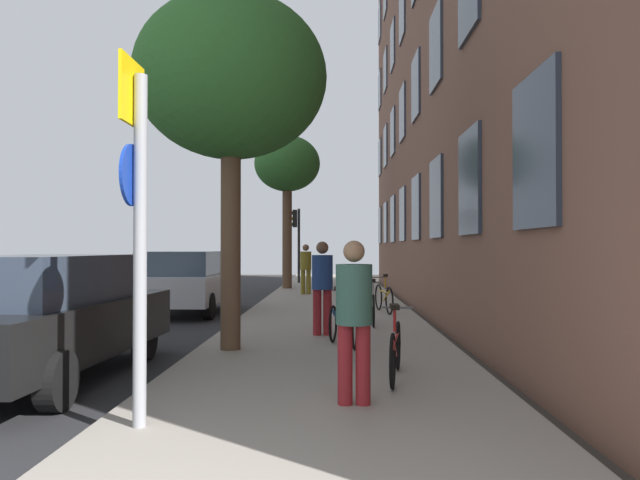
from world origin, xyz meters
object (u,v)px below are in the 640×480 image
object	(u,v)px
bicycle_4	(384,297)
pedestrian_1	(322,282)
tree_near	(231,80)
pedestrian_2	(306,266)
traffic_light	(297,232)
bicycle_0	(395,349)
car_0	(45,316)
tree_far	(287,166)
bicycle_2	(338,318)
bicycle_3	(373,306)
bicycle_1	(351,331)
pedestrian_0	(354,311)
car_1	(188,282)
sign_post	(138,213)

from	to	relation	value
bicycle_4	pedestrian_1	distance (m)	4.13
tree_near	pedestrian_2	world-z (taller)	tree_near
traffic_light	tree_near	distance (m)	17.68
bicycle_0	pedestrian_1	size ratio (longest dim) A/B	0.99
car_0	tree_far	bearing A→B (deg)	83.28
bicycle_0	pedestrian_1	distance (m)	3.76
tree_far	bicycle_2	world-z (taller)	tree_far
pedestrian_2	bicycle_3	bearing A→B (deg)	-77.36
bicycle_1	car_0	size ratio (longest dim) A/B	0.37
bicycle_3	pedestrian_1	xyz separation A→B (m)	(-1.02, -1.54, 0.61)
bicycle_1	pedestrian_2	xyz separation A→B (m)	(-1.22, 11.56, 0.62)
traffic_light	bicycle_3	xyz separation A→B (m)	(2.52, -14.50, -1.95)
pedestrian_2	pedestrian_0	bearing A→B (deg)	-85.26
bicycle_3	bicycle_4	bearing A→B (deg)	79.34
bicycle_2	pedestrian_0	bearing A→B (deg)	-88.35
tree_far	bicycle_2	distance (m)	13.69
tree_near	pedestrian_1	world-z (taller)	tree_near
bicycle_2	pedestrian_2	xyz separation A→B (m)	(-1.05, 9.83, 0.63)
pedestrian_1	bicycle_3	bearing A→B (deg)	56.30
car_0	pedestrian_1	bearing A→B (deg)	43.59
bicycle_3	car_0	distance (m)	6.66
traffic_light	car_1	bearing A→B (deg)	-100.10
traffic_light	bicycle_1	size ratio (longest dim) A/B	2.02
bicycle_1	pedestrian_1	world-z (taller)	pedestrian_1
bicycle_2	bicycle_3	distance (m)	2.01
traffic_light	bicycle_3	bearing A→B (deg)	-80.13
sign_post	tree_far	bearing A→B (deg)	90.28
bicycle_3	car_1	xyz separation A→B (m)	(-4.60, 2.83, 0.35)
sign_post	bicycle_4	world-z (taller)	sign_post
tree_near	pedestrian_1	size ratio (longest dim) A/B	3.26
bicycle_3	pedestrian_0	xyz separation A→B (m)	(-0.60, -6.30, 0.59)
bicycle_1	bicycle_3	xyz separation A→B (m)	(0.56, 3.60, 0.01)
bicycle_0	pedestrian_1	bearing A→B (deg)	105.12
bicycle_1	bicycle_3	distance (m)	3.64
bicycle_3	car_0	size ratio (longest dim) A/B	0.36
bicycle_2	pedestrian_2	size ratio (longest dim) A/B	0.96
traffic_light	bicycle_4	size ratio (longest dim) A/B	1.98
tree_near	bicycle_0	xyz separation A→B (m)	(2.39, -2.04, -3.92)
pedestrian_0	car_1	size ratio (longest dim) A/B	0.41
car_0	tree_near	bearing A→B (deg)	40.88
bicycle_2	bicycle_1	bearing A→B (deg)	-84.43
sign_post	pedestrian_1	bearing A→B (deg)	74.34
bicycle_4	pedestrian_2	world-z (taller)	pedestrian_2
bicycle_2	pedestrian_0	size ratio (longest dim) A/B	0.99
bicycle_1	pedestrian_1	bearing A→B (deg)	102.62
bicycle_1	car_0	bearing A→B (deg)	-162.17
tree_far	pedestrian_0	distance (m)	17.77
sign_post	car_1	world-z (taller)	sign_post
tree_far	bicycle_0	distance (m)	16.85
pedestrian_0	pedestrian_1	distance (m)	4.78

